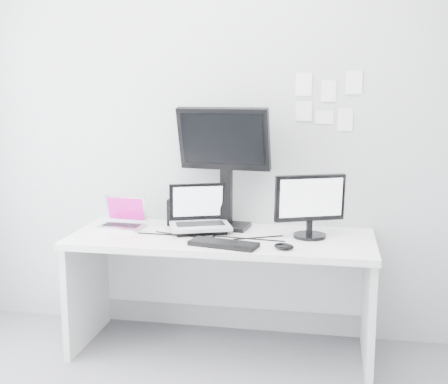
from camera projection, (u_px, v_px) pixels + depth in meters
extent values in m
plane|color=#B5B8BA|center=(231.00, 128.00, 3.71)|extent=(3.60, 0.00, 3.60)
cube|color=white|center=(221.00, 294.00, 3.55)|extent=(1.80, 0.70, 0.73)
cube|color=#B9BABE|center=(120.00, 212.00, 3.65)|extent=(0.29, 0.23, 0.21)
cube|color=black|center=(175.00, 212.00, 3.75)|extent=(0.09, 0.09, 0.17)
cube|color=silver|center=(200.00, 209.00, 3.54)|extent=(0.43, 0.39, 0.30)
cube|color=black|center=(225.00, 167.00, 3.62)|extent=(0.59, 0.27, 0.78)
cube|color=black|center=(310.00, 205.00, 3.41)|extent=(0.46, 0.34, 0.39)
cube|color=black|center=(224.00, 244.00, 3.25)|extent=(0.41, 0.22, 0.03)
ellipsoid|color=black|center=(284.00, 246.00, 3.18)|extent=(0.13, 0.10, 0.04)
cube|color=white|center=(304.00, 84.00, 3.58)|extent=(0.10, 0.00, 0.14)
cube|color=white|center=(328.00, 91.00, 3.56)|extent=(0.09, 0.00, 0.13)
cube|color=white|center=(354.00, 83.00, 3.52)|extent=(0.10, 0.00, 0.14)
cube|color=white|center=(324.00, 117.00, 3.59)|extent=(0.11, 0.00, 0.08)
cube|color=white|center=(345.00, 120.00, 3.57)|extent=(0.09, 0.00, 0.14)
cube|color=white|center=(304.00, 111.00, 3.61)|extent=(0.10, 0.00, 0.12)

